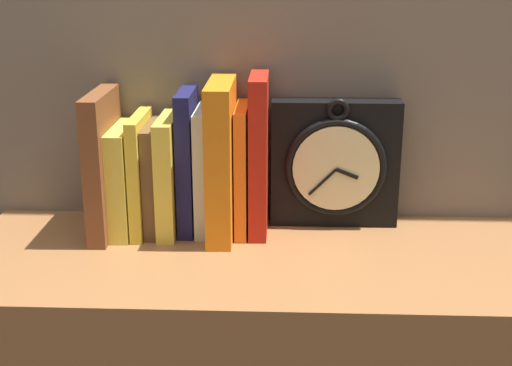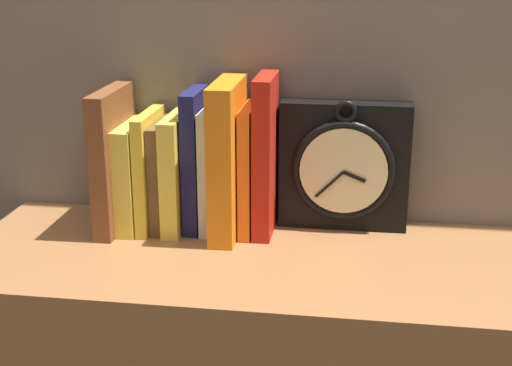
{
  "view_description": "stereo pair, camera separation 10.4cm",
  "coord_description": "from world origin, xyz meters",
  "px_view_note": "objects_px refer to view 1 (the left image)",
  "views": [
    {
      "loc": [
        0.04,
        -0.98,
        1.38
      ],
      "look_at": [
        0.0,
        0.0,
        1.06
      ],
      "focal_mm": 50.0,
      "sensor_mm": 36.0,
      "label": 1
    },
    {
      "loc": [
        0.14,
        -0.97,
        1.38
      ],
      "look_at": [
        0.0,
        0.0,
        1.06
      ],
      "focal_mm": 50.0,
      "sensor_mm": 36.0,
      "label": 2
    }
  ],
  "objects_px": {
    "book_slot2_yellow": "(141,173)",
    "book_slot3_brown": "(155,177)",
    "book_slot8_orange": "(242,169)",
    "book_slot7_orange": "(221,160)",
    "book_slot5_navy": "(188,161)",
    "book_slot1_yellow": "(125,179)",
    "book_slot6_cream": "(203,170)",
    "book_slot0_brown": "(104,164)",
    "book_slot9_red": "(260,155)",
    "book_slot4_yellow": "(169,175)",
    "clock": "(335,164)"
  },
  "relations": [
    {
      "from": "book_slot5_navy",
      "to": "book_slot6_cream",
      "type": "distance_m",
      "value": 0.03
    },
    {
      "from": "book_slot0_brown",
      "to": "book_slot9_red",
      "type": "bearing_deg",
      "value": 4.04
    },
    {
      "from": "book_slot7_orange",
      "to": "book_slot8_orange",
      "type": "relative_size",
      "value": 1.2
    },
    {
      "from": "book_slot2_yellow",
      "to": "book_slot7_orange",
      "type": "distance_m",
      "value": 0.13
    },
    {
      "from": "book_slot8_orange",
      "to": "book_slot3_brown",
      "type": "bearing_deg",
      "value": -179.24
    },
    {
      "from": "book_slot4_yellow",
      "to": "clock",
      "type": "bearing_deg",
      "value": 8.14
    },
    {
      "from": "book_slot8_orange",
      "to": "book_slot7_orange",
      "type": "bearing_deg",
      "value": -151.19
    },
    {
      "from": "book_slot7_orange",
      "to": "book_slot9_red",
      "type": "xyz_separation_m",
      "value": [
        0.06,
        0.02,
        0.0
      ]
    },
    {
      "from": "book_slot3_brown",
      "to": "book_slot6_cream",
      "type": "height_order",
      "value": "book_slot6_cream"
    },
    {
      "from": "book_slot1_yellow",
      "to": "book_slot4_yellow",
      "type": "bearing_deg",
      "value": 1.6
    },
    {
      "from": "book_slot1_yellow",
      "to": "book_slot9_red",
      "type": "bearing_deg",
      "value": 2.1
    },
    {
      "from": "book_slot1_yellow",
      "to": "book_slot6_cream",
      "type": "xyz_separation_m",
      "value": [
        0.13,
        0.01,
        0.01
      ]
    },
    {
      "from": "book_slot1_yellow",
      "to": "book_slot3_brown",
      "type": "xyz_separation_m",
      "value": [
        0.05,
        0.01,
        0.0
      ]
    },
    {
      "from": "clock",
      "to": "book_slot9_red",
      "type": "distance_m",
      "value": 0.13
    },
    {
      "from": "book_slot2_yellow",
      "to": "book_slot3_brown",
      "type": "xyz_separation_m",
      "value": [
        0.02,
        0.0,
        -0.01
      ]
    },
    {
      "from": "book_slot6_cream",
      "to": "book_slot8_orange",
      "type": "height_order",
      "value": "book_slot8_orange"
    },
    {
      "from": "book_slot0_brown",
      "to": "book_slot6_cream",
      "type": "height_order",
      "value": "book_slot0_brown"
    },
    {
      "from": "book_slot3_brown",
      "to": "book_slot5_navy",
      "type": "bearing_deg",
      "value": 4.88
    },
    {
      "from": "book_slot8_orange",
      "to": "book_slot6_cream",
      "type": "bearing_deg",
      "value": 178.63
    },
    {
      "from": "book_slot0_brown",
      "to": "book_slot5_navy",
      "type": "height_order",
      "value": "same"
    },
    {
      "from": "book_slot3_brown",
      "to": "book_slot6_cream",
      "type": "bearing_deg",
      "value": 2.45
    },
    {
      "from": "book_slot0_brown",
      "to": "book_slot2_yellow",
      "type": "height_order",
      "value": "book_slot0_brown"
    },
    {
      "from": "book_slot5_navy",
      "to": "book_slot8_orange",
      "type": "xyz_separation_m",
      "value": [
        0.09,
        -0.0,
        -0.01
      ]
    },
    {
      "from": "clock",
      "to": "book_slot1_yellow",
      "type": "bearing_deg",
      "value": -173.25
    },
    {
      "from": "book_slot0_brown",
      "to": "book_slot7_orange",
      "type": "bearing_deg",
      "value": 0.12
    },
    {
      "from": "book_slot4_yellow",
      "to": "book_slot7_orange",
      "type": "xyz_separation_m",
      "value": [
        0.09,
        -0.01,
        0.03
      ]
    },
    {
      "from": "book_slot0_brown",
      "to": "book_slot7_orange",
      "type": "distance_m",
      "value": 0.19
    },
    {
      "from": "clock",
      "to": "book_slot5_navy",
      "type": "bearing_deg",
      "value": -173.0
    },
    {
      "from": "book_slot0_brown",
      "to": "book_slot1_yellow",
      "type": "bearing_deg",
      "value": 17.77
    },
    {
      "from": "book_slot3_brown",
      "to": "book_slot7_orange",
      "type": "relative_size",
      "value": 0.71
    },
    {
      "from": "book_slot1_yellow",
      "to": "book_slot2_yellow",
      "type": "xyz_separation_m",
      "value": [
        0.03,
        0.0,
        0.01
      ]
    },
    {
      "from": "book_slot5_navy",
      "to": "book_slot8_orange",
      "type": "distance_m",
      "value": 0.09
    },
    {
      "from": "book_slot3_brown",
      "to": "book_slot4_yellow",
      "type": "bearing_deg",
      "value": -9.84
    },
    {
      "from": "book_slot9_red",
      "to": "book_slot6_cream",
      "type": "bearing_deg",
      "value": 178.92
    },
    {
      "from": "book_slot3_brown",
      "to": "book_slot6_cream",
      "type": "relative_size",
      "value": 0.88
    },
    {
      "from": "clock",
      "to": "book_slot2_yellow",
      "type": "bearing_deg",
      "value": -172.96
    },
    {
      "from": "book_slot1_yellow",
      "to": "book_slot7_orange",
      "type": "xyz_separation_m",
      "value": [
        0.16,
        -0.01,
        0.04
      ]
    },
    {
      "from": "book_slot3_brown",
      "to": "book_slot9_red",
      "type": "xyz_separation_m",
      "value": [
        0.17,
        0.0,
        0.04
      ]
    },
    {
      "from": "book_slot2_yellow",
      "to": "book_slot4_yellow",
      "type": "relative_size",
      "value": 1.02
    },
    {
      "from": "book_slot0_brown",
      "to": "book_slot5_navy",
      "type": "relative_size",
      "value": 1.0
    },
    {
      "from": "book_slot1_yellow",
      "to": "book_slot6_cream",
      "type": "bearing_deg",
      "value": 4.39
    },
    {
      "from": "book_slot4_yellow",
      "to": "book_slot7_orange",
      "type": "relative_size",
      "value": 0.76
    },
    {
      "from": "book_slot5_navy",
      "to": "book_slot1_yellow",
      "type": "bearing_deg",
      "value": -173.84
    },
    {
      "from": "book_slot2_yellow",
      "to": "book_slot4_yellow",
      "type": "height_order",
      "value": "book_slot2_yellow"
    },
    {
      "from": "book_slot1_yellow",
      "to": "book_slot8_orange",
      "type": "bearing_deg",
      "value": 2.49
    },
    {
      "from": "clock",
      "to": "book_slot9_red",
      "type": "xyz_separation_m",
      "value": [
        -0.12,
        -0.03,
        0.02
      ]
    },
    {
      "from": "book_slot5_navy",
      "to": "book_slot3_brown",
      "type": "bearing_deg",
      "value": -175.12
    },
    {
      "from": "book_slot2_yellow",
      "to": "book_slot5_navy",
      "type": "xyz_separation_m",
      "value": [
        0.07,
        0.01,
        0.02
      ]
    },
    {
      "from": "book_slot3_brown",
      "to": "book_slot4_yellow",
      "type": "relative_size",
      "value": 0.93
    },
    {
      "from": "book_slot8_orange",
      "to": "book_slot9_red",
      "type": "xyz_separation_m",
      "value": [
        0.03,
        -0.0,
        0.02
      ]
    }
  ]
}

